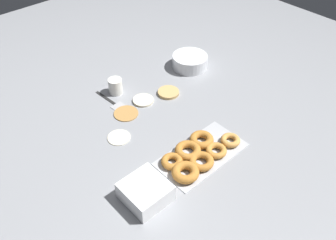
# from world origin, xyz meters

# --- Properties ---
(ground_plane) EXTENTS (3.00, 3.00, 0.00)m
(ground_plane) POSITION_xyz_m (0.00, 0.00, 0.00)
(ground_plane) COLOR gray
(pancake_0) EXTENTS (0.10, 0.10, 0.01)m
(pancake_0) POSITION_xyz_m (0.15, 0.09, 0.01)
(pancake_0) COLOR tan
(pancake_0) RESTS_ON ground_plane
(pancake_1) EXTENTS (0.10, 0.10, 0.01)m
(pancake_1) POSITION_xyz_m (0.02, 0.12, 0.01)
(pancake_1) COLOR beige
(pancake_1) RESTS_ON ground_plane
(pancake_2) EXTENTS (0.10, 0.10, 0.01)m
(pancake_2) POSITION_xyz_m (-0.21, 0.00, 0.00)
(pancake_2) COLOR silver
(pancake_2) RESTS_ON ground_plane
(pancake_3) EXTENTS (0.11, 0.11, 0.01)m
(pancake_3) POSITION_xyz_m (-0.09, 0.11, 0.00)
(pancake_3) COLOR #B27F42
(pancake_3) RESTS_ON ground_plane
(donut_tray) EXTENTS (0.37, 0.20, 0.04)m
(donut_tray) POSITION_xyz_m (-0.05, -0.30, 0.02)
(donut_tray) COLOR #ADAFB5
(donut_tray) RESTS_ON ground_plane
(batter_bowl) EXTENTS (0.19, 0.19, 0.07)m
(batter_bowl) POSITION_xyz_m (0.40, 0.19, 0.03)
(batter_bowl) COLOR white
(batter_bowl) RESTS_ON ground_plane
(container_stack) EXTENTS (0.15, 0.15, 0.07)m
(container_stack) POSITION_xyz_m (-0.32, -0.32, 0.04)
(container_stack) COLOR white
(container_stack) RESTS_ON ground_plane
(paper_cup) EXTENTS (0.07, 0.07, 0.08)m
(paper_cup) POSITION_xyz_m (-0.03, 0.27, 0.04)
(paper_cup) COLOR white
(paper_cup) RESTS_ON ground_plane
(spatula) EXTENTS (0.07, 0.26, 0.01)m
(spatula) POSITION_xyz_m (-0.09, 0.17, 0.00)
(spatula) COLOR black
(spatula) RESTS_ON ground_plane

